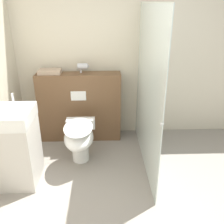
# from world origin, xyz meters

# --- Properties ---
(ground_plane) EXTENTS (12.00, 12.00, 0.00)m
(ground_plane) POSITION_xyz_m (0.00, 0.00, 0.00)
(ground_plane) COLOR gray
(wall_back) EXTENTS (8.00, 0.06, 2.50)m
(wall_back) POSITION_xyz_m (0.00, 1.93, 1.25)
(wall_back) COLOR beige
(wall_back) RESTS_ON ground_plane
(partition_panel) EXTENTS (1.25, 0.28, 1.06)m
(partition_panel) POSITION_xyz_m (-0.45, 1.71, 0.53)
(partition_panel) COLOR brown
(partition_panel) RESTS_ON ground_plane
(shower_glass) EXTENTS (0.04, 1.71, 2.01)m
(shower_glass) POSITION_xyz_m (0.46, 1.04, 1.00)
(shower_glass) COLOR silver
(shower_glass) RESTS_ON ground_plane
(toilet) EXTENTS (0.40, 0.69, 0.57)m
(toilet) POSITION_xyz_m (-0.41, 1.02, 0.37)
(toilet) COLOR white
(toilet) RESTS_ON ground_plane
(sink_vanity) EXTENTS (0.46, 0.52, 1.08)m
(sink_vanity) POSITION_xyz_m (-1.11, 0.67, 0.47)
(sink_vanity) COLOR beige
(sink_vanity) RESTS_ON ground_plane
(hair_drier) EXTENTS (0.17, 0.09, 0.14)m
(hair_drier) POSITION_xyz_m (-0.37, 1.75, 1.15)
(hair_drier) COLOR #B7B7BC
(hair_drier) RESTS_ON partition_panel
(folded_towel) EXTENTS (0.32, 0.20, 0.06)m
(folded_towel) POSITION_xyz_m (-0.86, 1.71, 1.09)
(folded_towel) COLOR tan
(folded_towel) RESTS_ON partition_panel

